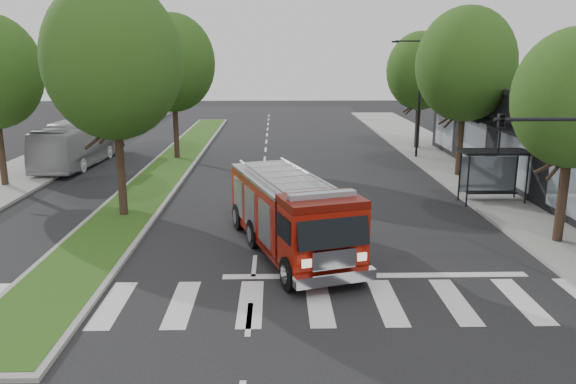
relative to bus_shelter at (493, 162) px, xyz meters
name	(u,v)px	position (x,y,z in m)	size (l,w,h in m)	color
ground	(254,266)	(-11.20, -8.15, -2.04)	(140.00, 140.00, 0.00)	black
sidewalk_right	(501,192)	(1.30, 1.85, -1.96)	(5.00, 80.00, 0.15)	gray
median	(172,164)	(-17.20, 9.85, -1.96)	(3.00, 50.00, 0.15)	gray
bus_shelter	(493,162)	(0.00, 0.00, 0.00)	(3.20, 1.60, 2.61)	black
tree_right_near	(574,99)	(0.30, -6.15, 3.47)	(4.40, 4.40, 8.05)	black
tree_right_mid	(466,65)	(0.30, 5.85, 4.45)	(5.60, 5.60, 9.72)	black
tree_right_far	(420,71)	(0.30, 15.85, 3.80)	(5.00, 5.00, 8.73)	black
tree_median_near	(113,60)	(-17.20, -2.15, 4.77)	(5.80, 5.80, 10.16)	black
tree_median_far	(173,63)	(-17.20, 11.85, 4.45)	(5.60, 5.60, 9.72)	black
streetlight_right_far	(417,93)	(-0.85, 11.85, 2.44)	(2.11, 0.20, 8.00)	black
fire_engine	(291,215)	(-9.92, -6.76, -0.62)	(4.93, 8.89, 2.95)	#560B04
city_bus	(81,142)	(-23.20, 10.41, -0.59)	(2.44, 10.43, 2.90)	#AAAAAE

